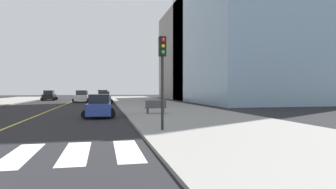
# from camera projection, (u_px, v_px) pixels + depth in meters

# --- Properties ---
(sidewalk_kerb_east) EXTENTS (10.00, 120.00, 0.15)m
(sidewalk_kerb_east) POSITION_uv_depth(u_px,v_px,m) (177.00, 112.00, 27.56)
(sidewalk_kerb_east) COLOR gray
(sidewalk_kerb_east) RESTS_ON ground
(lane_divider_paint) EXTENTS (0.16, 80.00, 0.01)m
(lane_divider_paint) POSITION_uv_depth(u_px,v_px,m) (66.00, 104.00, 44.47)
(lane_divider_paint) COLOR yellow
(lane_divider_paint) RESTS_ON ground
(parking_garage_concrete) EXTENTS (18.00, 24.00, 20.09)m
(parking_garage_concrete) POSITION_uv_depth(u_px,v_px,m) (207.00, 55.00, 67.68)
(parking_garage_concrete) COLOR gray
(parking_garage_concrete) RESTS_ON ground
(car_black_nearest) EXTENTS (2.77, 4.44, 1.99)m
(car_black_nearest) POSITION_uv_depth(u_px,v_px,m) (49.00, 96.00, 57.60)
(car_black_nearest) COLOR black
(car_black_nearest) RESTS_ON ground
(car_blue_second) EXTENTS (2.58, 4.09, 1.82)m
(car_blue_second) POSITION_uv_depth(u_px,v_px,m) (99.00, 106.00, 23.34)
(car_blue_second) COLOR #2D479E
(car_blue_second) RESTS_ON ground
(car_green_third) EXTENTS (2.46, 3.84, 1.69)m
(car_green_third) POSITION_uv_depth(u_px,v_px,m) (103.00, 96.00, 62.81)
(car_green_third) COLOR #236B42
(car_green_third) RESTS_ON ground
(car_red_fourth) EXTENTS (2.89, 4.61, 2.06)m
(car_red_fourth) POSITION_uv_depth(u_px,v_px,m) (103.00, 96.00, 56.22)
(car_red_fourth) COLOR red
(car_red_fourth) RESTS_ON ground
(car_gray_fifth) EXTENTS (2.77, 4.32, 1.90)m
(car_gray_fifth) POSITION_uv_depth(u_px,v_px,m) (104.00, 98.00, 45.05)
(car_gray_fifth) COLOR slate
(car_gray_fifth) RESTS_ON ground
(car_white_sixth) EXTENTS (2.96, 4.61, 2.02)m
(car_white_sixth) POSITION_uv_depth(u_px,v_px,m) (82.00, 97.00, 49.92)
(car_white_sixth) COLOR silver
(car_white_sixth) RESTS_ON ground
(traffic_light_near_corner) EXTENTS (0.36, 0.41, 4.74)m
(traffic_light_near_corner) POSITION_uv_depth(u_px,v_px,m) (162.00, 64.00, 14.92)
(traffic_light_near_corner) COLOR black
(traffic_light_near_corner) RESTS_ON sidewalk_kerb_east
(park_bench) EXTENTS (1.82, 0.62, 1.12)m
(park_bench) POSITION_uv_depth(u_px,v_px,m) (156.00, 107.00, 25.16)
(park_bench) COLOR #47474C
(park_bench) RESTS_ON sidewalk_kerb_east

